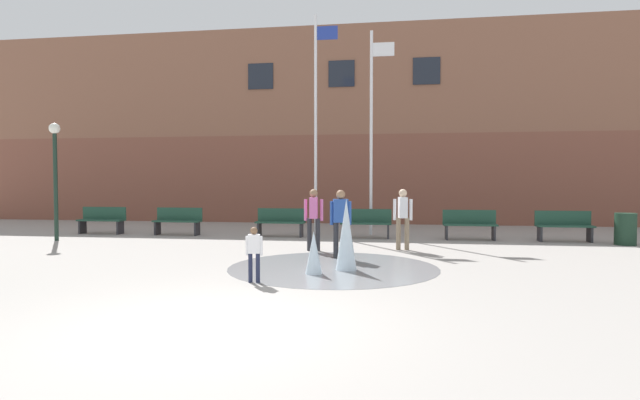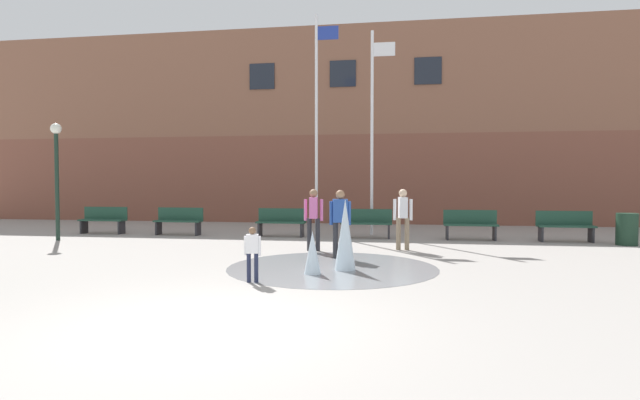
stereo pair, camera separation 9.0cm
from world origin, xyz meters
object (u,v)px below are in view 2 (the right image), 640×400
object	(u,v)px
park_bench_under_left_flagpole	(179,221)
flagpole_right	(373,126)
park_bench_left_of_flagpoles	(104,220)
park_bench_near_trashcan	(470,224)
adult_near_bench	(403,214)
child_in_fountain	(252,250)
lamp_post_left_lane	(57,163)
teen_by_trashcan	(314,215)
flagpole_left	(317,118)
adult_watching	(340,218)
park_bench_far_right	(565,226)
park_bench_center	(281,222)
park_bench_under_right_flagpole	(367,223)
trash_can	(627,229)

from	to	relation	value
park_bench_under_left_flagpole	flagpole_right	distance (m)	7.22
park_bench_left_of_flagpoles	park_bench_near_trashcan	size ratio (longest dim) A/B	1.00
adult_near_bench	child_in_fountain	bearing A→B (deg)	-39.30
park_bench_near_trashcan	lamp_post_left_lane	xyz separation A→B (m)	(-12.40, -2.10, 1.86)
child_in_fountain	flagpole_right	xyz separation A→B (m)	(1.69, 8.28, 3.05)
teen_by_trashcan	flagpole_left	xyz separation A→B (m)	(-0.58, 4.14, 3.01)
park_bench_near_trashcan	child_in_fountain	world-z (taller)	child_in_fountain
park_bench_under_left_flagpole	teen_by_trashcan	distance (m)	6.00
teen_by_trashcan	lamp_post_left_lane	distance (m)	8.24
park_bench_left_of_flagpoles	adult_watching	bearing A→B (deg)	-26.19
park_bench_far_right	teen_by_trashcan	bearing A→B (deg)	-156.36
teen_by_trashcan	flagpole_left	distance (m)	5.15
park_bench_left_of_flagpoles	park_bench_near_trashcan	xyz separation A→B (m)	(12.21, 0.02, 0.00)
park_bench_center	park_bench_under_right_flagpole	xyz separation A→B (m)	(2.77, -0.00, 0.00)
trash_can	adult_watching	bearing A→B (deg)	-154.59
teen_by_trashcan	flagpole_right	world-z (taller)	flagpole_right
adult_near_bench	lamp_post_left_lane	distance (m)	10.44
park_bench_under_left_flagpole	flagpole_left	world-z (taller)	flagpole_left
park_bench_under_left_flagpole	lamp_post_left_lane	distance (m)	4.05
park_bench_far_right	flagpole_left	world-z (taller)	flagpole_left
park_bench_under_right_flagpole	trash_can	size ratio (longest dim) A/B	1.78
park_bench_center	park_bench_near_trashcan	xyz separation A→B (m)	(5.94, -0.02, 0.00)
flagpole_right	lamp_post_left_lane	bearing A→B (deg)	-161.67
flagpole_left	park_bench_under_left_flagpole	bearing A→B (deg)	-167.13
park_bench_under_right_flagpole	child_in_fountain	world-z (taller)	child_in_fountain
park_bench_under_right_flagpole	teen_by_trashcan	world-z (taller)	teen_by_trashcan
park_bench_left_of_flagpoles	park_bench_near_trashcan	world-z (taller)	same
park_bench_center	trash_can	distance (m)	10.12
flagpole_right	lamp_post_left_lane	world-z (taller)	flagpole_right
park_bench_near_trashcan	flagpole_right	xyz separation A→B (m)	(-3.03, 1.00, 3.15)
adult_watching	flagpole_left	world-z (taller)	flagpole_left
park_bench_under_left_flagpole	park_bench_under_right_flagpole	xyz separation A→B (m)	(6.28, 0.06, 0.00)
park_bench_center	park_bench_under_left_flagpole	bearing A→B (deg)	-179.07
adult_near_bench	teen_by_trashcan	size ratio (longest dim) A/B	1.00
flagpole_left	child_in_fountain	bearing A→B (deg)	-88.68
child_in_fountain	teen_by_trashcan	xyz separation A→B (m)	(0.39, 4.15, 0.35)
park_bench_under_left_flagpole	flagpole_right	xyz separation A→B (m)	(6.42, 1.04, 3.15)
park_bench_near_trashcan	teen_by_trashcan	distance (m)	5.37
park_bench_left_of_flagpoles	trash_can	xyz separation A→B (m)	(16.36, -0.63, -0.03)
flagpole_right	teen_by_trashcan	bearing A→B (deg)	-107.51
park_bench_under_right_flagpole	adult_near_bench	world-z (taller)	adult_near_bench
park_bench_under_right_flagpole	park_bench_far_right	distance (m)	5.89
park_bench_under_left_flagpole	teen_by_trashcan	world-z (taller)	teen_by_trashcan
park_bench_left_of_flagpoles	lamp_post_left_lane	world-z (taller)	lamp_post_left_lane
park_bench_under_left_flagpole	park_bench_center	world-z (taller)	same
park_bench_center	park_bench_under_right_flagpole	bearing A→B (deg)	-0.02
flagpole_left	trash_can	distance (m)	9.86
park_bench_center	teen_by_trashcan	world-z (taller)	teen_by_trashcan
park_bench_far_right	adult_near_bench	bearing A→B (deg)	-151.63
park_bench_center	flagpole_left	distance (m)	3.74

